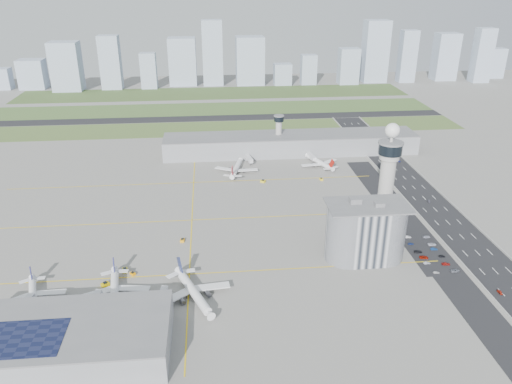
{
  "coord_description": "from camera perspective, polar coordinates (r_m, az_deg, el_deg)",
  "views": [
    {
      "loc": [
        -26.97,
        -244.98,
        139.28
      ],
      "look_at": [
        0.0,
        35.0,
        15.0
      ],
      "focal_mm": 35.0,
      "sensor_mm": 36.0,
      "label": 1
    }
  ],
  "objects": [
    {
      "name": "grass_strip_0",
      "position": [
        490.23,
        -4.5,
        7.26
      ],
      "size": [
        480.0,
        50.0,
        0.08
      ],
      "primitive_type": "cube",
      "color": "#506E34",
      "rests_on": "ground"
    },
    {
      "name": "airplane_far_b",
      "position": [
        393.59,
        7.23,
        3.74
      ],
      "size": [
        43.79,
        46.94,
        10.56
      ],
      "primitive_type": null,
      "rotation": [
        0.0,
        0.0,
        1.95
      ],
      "color": "white",
      "rests_on": "ground"
    },
    {
      "name": "tug_3",
      "position": [
        285.38,
        -8.41,
        -5.45
      ],
      "size": [
        2.48,
        3.37,
        1.85
      ],
      "primitive_type": null,
      "rotation": [
        0.0,
        0.0,
        -0.1
      ],
      "color": "orange",
      "rests_on": "ground"
    },
    {
      "name": "terminal_pier",
      "position": [
        419.74,
        3.98,
        5.54
      ],
      "size": [
        210.0,
        32.0,
        15.8
      ],
      "color": "gray",
      "rests_on": "ground"
    },
    {
      "name": "car_hw_1",
      "position": [
        348.85,
        19.15,
        -0.99
      ],
      "size": [
        1.9,
        3.96,
        1.25
      ],
      "primitive_type": "imported",
      "rotation": [
        0.0,
        0.0,
        -0.16
      ],
      "color": "#27272F",
      "rests_on": "ground"
    },
    {
      "name": "car_lot_4",
      "position": [
        292.55,
        17.27,
        -5.66
      ],
      "size": [
        3.21,
        1.34,
        1.09
      ],
      "primitive_type": "imported",
      "rotation": [
        0.0,
        0.0,
        1.59
      ],
      "color": "navy",
      "rests_on": "ground"
    },
    {
      "name": "car_lot_9",
      "position": [
        291.16,
        19.67,
        -6.14
      ],
      "size": [
        3.72,
        1.37,
        1.22
      ],
      "primitive_type": "imported",
      "rotation": [
        0.0,
        0.0,
        1.55
      ],
      "color": "navy",
      "rests_on": "ground"
    },
    {
      "name": "skyline_bldg_13",
      "position": [
        722.4,
        13.46,
        15.37
      ],
      "size": [
        32.26,
        25.81,
        81.2
      ],
      "primitive_type": "cube",
      "color": "#9EADC1",
      "rests_on": "ground"
    },
    {
      "name": "car_lot_6",
      "position": [
        275.03,
        21.79,
        -8.34
      ],
      "size": [
        4.97,
        2.77,
        1.31
      ],
      "primitive_type": "imported",
      "rotation": [
        0.0,
        0.0,
        1.7
      ],
      "color": "gray",
      "rests_on": "ground"
    },
    {
      "name": "skyline_bldg_9",
      "position": [
        688.28,
        -0.69,
        14.79
      ],
      "size": [
        36.96,
        29.57,
        62.11
      ],
      "primitive_type": "cube",
      "color": "#9EADC1",
      "rests_on": "ground"
    },
    {
      "name": "jet_bridge_near_0",
      "position": [
        244.67,
        -25.65,
        -12.78
      ],
      "size": [
        5.39,
        14.31,
        5.7
      ],
      "primitive_type": null,
      "rotation": [
        0.0,
        0.0,
        1.4
      ],
      "color": "silver",
      "rests_on": "ground"
    },
    {
      "name": "car_lot_10",
      "position": [
        295.38,
        19.48,
        -5.66
      ],
      "size": [
        4.7,
        2.24,
        1.3
      ],
      "primitive_type": "imported",
      "rotation": [
        0.0,
        0.0,
        1.55
      ],
      "color": "silver",
      "rests_on": "ground"
    },
    {
      "name": "taxiway_line_h_0",
      "position": [
        256.49,
        -7.62,
        -9.29
      ],
      "size": [
        260.0,
        0.6,
        0.01
      ],
      "primitive_type": "cube",
      "color": "yellow",
      "rests_on": "ground"
    },
    {
      "name": "barrier_left",
      "position": [
        309.24,
        19.69,
        -4.33
      ],
      "size": [
        0.6,
        500.0,
        1.2
      ],
      "primitive_type": "cube",
      "color": "#9E9E99",
      "rests_on": "ground"
    },
    {
      "name": "skyline_bldg_6",
      "position": [
        677.32,
        -12.17,
        13.4
      ],
      "size": [
        20.04,
        16.03,
        45.2
      ],
      "primitive_type": "cube",
      "color": "#9EADC1",
      "rests_on": "ground"
    },
    {
      "name": "control_tower",
      "position": [
        290.97,
        14.8,
        2.02
      ],
      "size": [
        14.0,
        14.0,
        64.5
      ],
      "color": "#ADAAA5",
      "rests_on": "ground"
    },
    {
      "name": "grass_strip_1",
      "position": [
        562.53,
        -4.68,
        9.43
      ],
      "size": [
        480.0,
        60.0,
        0.08
      ],
      "primitive_type": "cube",
      "color": "#43602D",
      "rests_on": "ground"
    },
    {
      "name": "runway",
      "position": [
        525.8,
        -4.6,
        8.41
      ],
      "size": [
        480.0,
        22.0,
        0.1
      ],
      "primitive_type": "cube",
      "color": "black",
      "rests_on": "ground"
    },
    {
      "name": "skyline_bldg_7",
      "position": [
        691.24,
        -8.4,
        14.55
      ],
      "size": [
        35.76,
        28.61,
        61.22
      ],
      "primitive_type": "cube",
      "color": "#9EADC1",
      "rests_on": "ground"
    },
    {
      "name": "airplane_far_a",
      "position": [
        378.1,
        -2.25,
        3.09
      ],
      "size": [
        41.37,
        45.73,
        10.95
      ],
      "primitive_type": null,
      "rotation": [
        0.0,
        0.0,
        1.34
      ],
      "color": "white",
      "rests_on": "ground"
    },
    {
      "name": "jet_bridge_far_1",
      "position": [
        408.62,
        5.98,
        4.2
      ],
      "size": [
        5.39,
        14.31,
        5.7
      ],
      "primitive_type": null,
      "rotation": [
        0.0,
        0.0,
        -1.4
      ],
      "color": "silver",
      "rests_on": "ground"
    },
    {
      "name": "car_lot_2",
      "position": [
        281.32,
        18.64,
        -7.08
      ],
      "size": [
        4.94,
        2.79,
        1.3
      ],
      "primitive_type": "imported",
      "rotation": [
        0.0,
        0.0,
        1.43
      ],
      "color": "#9C1607",
      "rests_on": "ground"
    },
    {
      "name": "car_lot_0",
      "position": [
        270.44,
        19.9,
        -8.63
      ],
      "size": [
        3.26,
        1.48,
        1.09
      ],
      "primitive_type": "imported",
      "rotation": [
        0.0,
        0.0,
        1.51
      ],
      "color": "silver",
      "rests_on": "ground"
    },
    {
      "name": "car_hw_4",
      "position": [
        466.36,
        11.59,
        6.04
      ],
      "size": [
        1.84,
        3.62,
        1.18
      ],
      "primitive_type": "imported",
      "rotation": [
        0.0,
        0.0,
        -0.13
      ],
      "color": "#AAACB1",
      "rests_on": "ground"
    },
    {
      "name": "jet_bridge_far_0",
      "position": [
        401.96,
        -1.04,
        3.99
      ],
      "size": [
        5.39,
        14.31,
        5.7
      ],
      "primitive_type": null,
      "rotation": [
        0.0,
        0.0,
        -1.4
      ],
      "color": "silver",
      "rests_on": "ground"
    },
    {
      "name": "skyline_bldg_15",
      "position": [
        763.84,
        20.81,
        14.26
      ],
      "size": [
        30.25,
        24.2,
        63.4
      ],
      "primitive_type": "cube",
      "color": "#9EADC1",
      "rests_on": "ground"
    },
    {
      "name": "airplane_near_c",
      "position": [
        235.48,
        -7.1,
        -10.85
      ],
      "size": [
        49.92,
        53.41,
        11.98
      ],
      "primitive_type": null,
      "rotation": [
        0.0,
        0.0,
        -1.18
      ],
      "color": "white",
      "rests_on": "ground"
    },
    {
      "name": "highway",
      "position": [
        315.53,
        21.99,
        -4.23
      ],
      "size": [
        28.0,
        500.0,
        0.1
      ],
      "primitive_type": "cube",
      "color": "black",
      "rests_on": "ground"
    },
    {
      "name": "car_lot_7",
      "position": [
        279.3,
        20.89,
        -7.68
      ],
      "size": [
        4.45,
        2.1,
        1.25
      ],
      "primitive_type": "imported",
      "rotation": [
        0.0,
        0.0,
        1.49
      ],
      "color": "#A11813",
      "rests_on": "ground"
    },
    {
      "name": "tug_4",
      "position": [
        360.2,
        0.8,
        1.26
      ],
      "size": [
        4.29,
        4.0,
        2.05
      ],
      "primitive_type": null,
      "rotation": [
        0.0,
        0.0,
        0.97
      ],
      "color": "gold",
      "rests_on": "ground"
    },
    {
      "name": "ground",
      "position": [
        283.1,
        0.68,
        -5.64
      ],
      "size": [
        1000.0,
        1000.0,
        0.0
      ],
      "primitive_type": "plane",
      "color": "gray"
    },
    {
      "name": "car_lot_8",
      "position": [
        285.75,
        20.47,
        -6.88
      ],
      "size": [
        3.44,
        1.52,
        1.15
      ],
      "primitive_type": "imported",
      "rotation": [
        0.0,
        0.0,
        1.52
      ],
      "color": "black",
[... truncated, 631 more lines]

